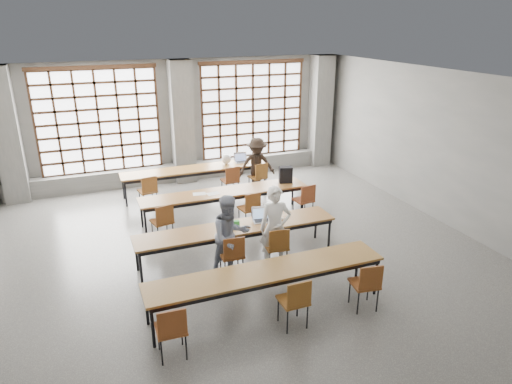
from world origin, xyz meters
TOP-DOWN VIEW (x-y plane):
  - floor at (0.00, 0.00)m, footprint 11.00×11.00m
  - ceiling at (0.00, 0.00)m, footprint 11.00×11.00m
  - wall_back at (0.00, 5.50)m, footprint 10.00×0.00m
  - wall_front at (0.00, -5.50)m, footprint 10.00×0.00m
  - wall_right at (5.00, 0.00)m, footprint 0.00×11.00m
  - column_left at (-4.50, 5.22)m, footprint 0.60×0.55m
  - column_mid at (0.00, 5.22)m, footprint 0.60×0.55m
  - column_right at (4.50, 5.22)m, footprint 0.60×0.55m
  - window_left at (-2.25, 5.42)m, footprint 3.32×0.12m
  - window_right at (2.25, 5.42)m, footprint 3.32×0.12m
  - sill_ledge at (0.00, 5.30)m, footprint 9.80×0.35m
  - desk_row_a at (0.04, 4.02)m, footprint 4.00×0.70m
  - desk_row_b at (0.24, 2.02)m, footprint 4.00×0.70m
  - desk_row_c at (-0.14, 0.07)m, footprint 4.00×0.70m
  - desk_row_d at (-0.21, -1.68)m, footprint 4.00×0.70m
  - chair_back_left at (-1.35, 3.39)m, footprint 0.49×0.49m
  - chair_back_mid at (0.85, 3.39)m, footprint 0.45×0.46m
  - chair_back_right at (1.66, 3.39)m, footprint 0.50×0.50m
  - chair_mid_left at (-1.35, 1.39)m, footprint 0.50×0.50m
  - chair_mid_centre at (0.65, 1.39)m, footprint 0.48×0.48m
  - chair_mid_right at (2.05, 1.39)m, footprint 0.47×0.47m
  - chair_front_left at (-0.44, -0.56)m, footprint 0.44×0.44m
  - chair_front_right at (0.45, -0.56)m, footprint 0.47×0.47m
  - chair_near_left at (-1.92, -2.31)m, footprint 0.44×0.44m
  - chair_near_mid at (-0.01, -2.31)m, footprint 0.42×0.43m
  - chair_near_right at (1.27, -2.30)m, footprint 0.48×0.48m
  - student_male at (0.46, -0.43)m, footprint 0.69×0.55m
  - student_female at (-0.44, -0.43)m, footprint 0.86×0.71m
  - student_back at (1.64, 3.52)m, footprint 1.07×0.71m
  - laptop_front at (0.42, 0.18)m, footprint 0.41×0.36m
  - laptop_back at (1.39, 4.13)m, footprint 0.38×0.33m
  - mouse at (0.81, 0.05)m, footprint 0.11×0.09m
  - green_box at (-0.19, 0.15)m, footprint 0.26×0.11m
  - phone at (0.04, -0.03)m, footprint 0.14×0.11m
  - paper_sheet_a at (-0.36, 2.07)m, footprint 0.33×0.26m
  - paper_sheet_b at (-0.06, 1.97)m, footprint 0.32×0.24m
  - backpack at (1.84, 2.07)m, footprint 0.36×0.28m
  - plastic_bag at (0.94, 4.07)m, footprint 0.29×0.24m
  - red_pouch at (-1.91, -2.23)m, footprint 0.21×0.13m

SIDE VIEW (x-z plane):
  - floor at x=0.00m, z-range 0.00..0.00m
  - sill_ledge at x=0.00m, z-range 0.00..0.50m
  - red_pouch at x=-1.91m, z-range 0.47..0.53m
  - chair_back_left at x=-1.35m, z-range 0.10..0.98m
  - chair_back_mid at x=0.85m, z-range 0.10..0.98m
  - chair_back_right at x=1.66m, z-range 0.10..0.98m
  - chair_mid_left at x=-1.35m, z-range 0.10..0.98m
  - chair_mid_centre at x=0.65m, z-range 0.10..0.98m
  - chair_mid_right at x=2.05m, z-range 0.10..0.98m
  - chair_front_left at x=-0.44m, z-range 0.10..0.98m
  - chair_front_right at x=0.45m, z-range 0.10..0.98m
  - chair_near_left at x=-1.92m, z-range 0.10..0.98m
  - chair_near_mid at x=-0.01m, z-range 0.10..0.98m
  - chair_near_right at x=1.27m, z-range 0.10..0.98m
  - desk_row_a at x=0.04m, z-range 0.30..1.03m
  - desk_row_b at x=0.24m, z-range 0.30..1.03m
  - desk_row_c at x=-0.14m, z-range 0.30..1.03m
  - desk_row_d at x=-0.21m, z-range 0.30..1.03m
  - paper_sheet_a at x=-0.36m, z-range 0.73..0.73m
  - paper_sheet_b at x=-0.06m, z-range 0.73..0.73m
  - phone at x=0.04m, z-range 0.73..0.74m
  - mouse at x=0.81m, z-range 0.73..0.77m
  - student_back at x=1.64m, z-range 0.00..1.54m
  - green_box at x=-0.19m, z-range 0.73..0.82m
  - laptop_front at x=0.42m, z-range 0.66..0.92m
  - laptop_back at x=1.39m, z-range 0.66..0.92m
  - student_female at x=-0.44m, z-range 0.00..1.59m
  - student_male at x=0.46m, z-range 0.00..1.64m
  - plastic_bag at x=0.94m, z-range 0.73..1.02m
  - backpack at x=1.84m, z-range 0.73..1.13m
  - wall_back at x=0.00m, z-range -3.25..6.75m
  - wall_front at x=0.00m, z-range -3.25..6.75m
  - wall_right at x=5.00m, z-range -3.75..7.25m
  - column_left at x=-4.50m, z-range 0.00..3.50m
  - column_mid at x=0.00m, z-range 0.00..3.50m
  - column_right at x=4.50m, z-range 0.00..3.50m
  - window_left at x=-2.25m, z-range 0.40..3.40m
  - window_right at x=2.25m, z-range 0.40..3.40m
  - ceiling at x=0.00m, z-range 3.50..3.50m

